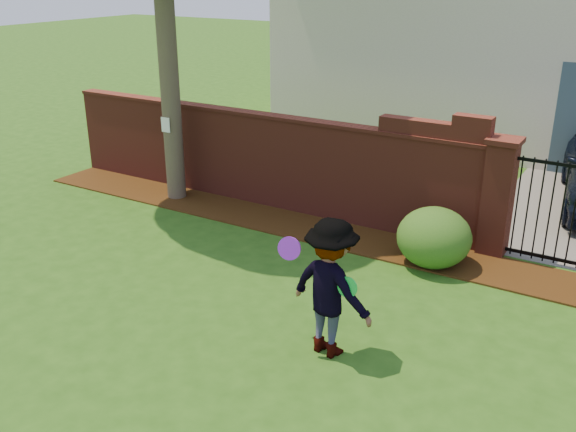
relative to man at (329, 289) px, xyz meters
The scene contains 11 objects.
ground 1.71m from the man, behind, with size 80.00×80.00×0.01m, color #275214.
mulch_bed 4.09m from the man, 127.36° to the left, with size 11.10×1.08×0.03m, color #321B09.
brick_wall 5.20m from the man, 132.22° to the left, with size 8.70×0.31×2.16m.
pillar_left 3.96m from the man, 76.59° to the left, with size 0.50×0.50×1.88m.
iron_gate 4.35m from the man, 62.33° to the left, with size 1.78×0.03×1.60m.
house 12.08m from the man, 92.31° to the left, with size 12.40×6.40×6.30m.
paper_notice 5.97m from the man, 148.96° to the left, with size 0.20×0.01×0.28m, color white.
shrub_left 2.96m from the man, 84.91° to the left, with size 1.12×1.12×0.92m, color #215519.
man is the anchor object (origin of this frame).
frisbee_purple 0.66m from the man, 156.71° to the right, with size 0.27×0.27×0.03m, color purple.
frisbee_green 0.32m from the man, 18.15° to the right, with size 0.24×0.24×0.02m, color green.
Camera 1 is at (4.46, -5.64, 4.29)m, focal length 39.94 mm.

